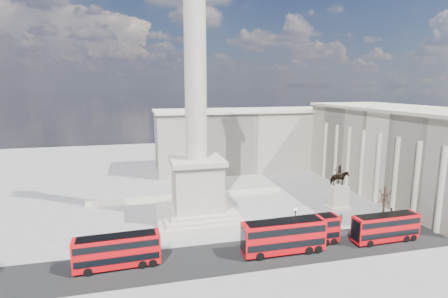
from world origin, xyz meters
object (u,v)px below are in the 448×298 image
at_px(victorian_lamp, 295,223).
at_px(red_bus_a, 118,251).
at_px(pedestrian_walking, 341,219).
at_px(pedestrian_crossing, 261,229).
at_px(red_bus_b, 305,231).
at_px(nelsons_column, 196,146).
at_px(equestrian_statue, 338,193).
at_px(red_bus_d, 386,227).
at_px(pedestrian_standing, 391,212).
at_px(red_bus_c, 284,236).

bearing_deg(victorian_lamp, red_bus_a, -178.75).
relative_size(pedestrian_walking, pedestrian_crossing, 1.07).
bearing_deg(red_bus_a, pedestrian_crossing, 11.91).
bearing_deg(pedestrian_crossing, victorian_lamp, 171.21).
bearing_deg(pedestrian_crossing, red_bus_b, 178.07).
xyz_separation_m(victorian_lamp, pedestrian_crossing, (-3.43, 4.95, -2.58)).
xyz_separation_m(nelsons_column, equestrian_statue, (26.90, -1.19, -9.98)).
relative_size(nelsons_column, red_bus_b, 4.69).
distance_m(nelsons_column, pedestrian_crossing, 17.28).
xyz_separation_m(red_bus_b, pedestrian_crossing, (-4.80, 5.40, -1.46)).
bearing_deg(red_bus_d, victorian_lamp, 170.01).
height_order(red_bus_b, red_bus_d, red_bus_b).
relative_size(red_bus_a, pedestrian_walking, 6.43).
relative_size(nelsons_column, victorian_lamp, 8.73).
bearing_deg(nelsons_column, red_bus_a, -131.56).
xyz_separation_m(nelsons_column, pedestrian_crossing, (8.63, -8.78, -12.13)).
bearing_deg(equestrian_statue, pedestrian_standing, -44.17).
bearing_deg(equestrian_statue, pedestrian_walking, -117.79).
height_order(pedestrian_standing, pedestrian_crossing, pedestrian_standing).
height_order(red_bus_d, pedestrian_walking, red_bus_d).
bearing_deg(equestrian_statue, red_bus_c, -140.16).
distance_m(red_bus_b, victorian_lamp, 1.82).
bearing_deg(victorian_lamp, pedestrian_walking, 26.47).
xyz_separation_m(equestrian_statue, pedestrian_crossing, (-18.27, -7.59, -2.15)).
bearing_deg(nelsons_column, pedestrian_crossing, -45.50).
bearing_deg(nelsons_column, pedestrian_walking, -19.38).
relative_size(nelsons_column, pedestrian_crossing, 31.64).
height_order(victorian_lamp, pedestrian_standing, victorian_lamp).
height_order(red_bus_b, pedestrian_crossing, red_bus_b).
relative_size(red_bus_d, pedestrian_crossing, 6.63).
relative_size(red_bus_c, pedestrian_standing, 6.82).
distance_m(red_bus_b, pedestrian_standing, 21.18).
bearing_deg(pedestrian_walking, red_bus_b, -159.04).
relative_size(red_bus_d, equestrian_statue, 1.24).
xyz_separation_m(red_bus_a, red_bus_b, (26.08, 0.09, -0.03)).
distance_m(red_bus_b, red_bus_c, 4.20).
bearing_deg(pedestrian_crossing, red_bus_d, -155.89).
bearing_deg(red_bus_d, pedestrian_crossing, 156.43).
bearing_deg(red_bus_c, red_bus_d, -0.65).
bearing_deg(red_bus_a, pedestrian_walking, 7.10).
distance_m(red_bus_d, pedestrian_walking, 8.22).
bearing_deg(red_bus_a, equestrian_statue, 15.74).
relative_size(red_bus_c, red_bus_d, 1.12).
relative_size(red_bus_d, victorian_lamp, 1.83).
bearing_deg(pedestrian_standing, victorian_lamp, -6.77).
height_order(equestrian_statue, pedestrian_walking, equestrian_statue).
height_order(equestrian_statue, pedestrian_standing, equestrian_statue).
bearing_deg(red_bus_d, red_bus_a, 176.40).
height_order(red_bus_d, pedestrian_standing, red_bus_d).
bearing_deg(red_bus_c, pedestrian_standing, 18.46).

